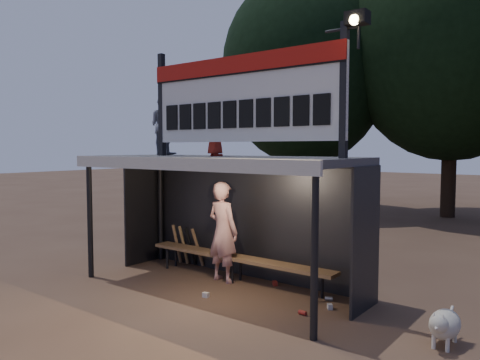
% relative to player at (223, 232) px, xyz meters
% --- Properties ---
extents(ground, '(80.00, 80.00, 0.00)m').
position_rel_player_xyz_m(ground, '(0.22, -0.43, -0.93)').
color(ground, '#503728').
rests_on(ground, ground).
extents(player, '(0.72, 0.51, 1.85)m').
position_rel_player_xyz_m(player, '(0.00, 0.00, 0.00)').
color(player, silver).
rests_on(player, ground).
extents(child_a, '(0.63, 0.53, 1.18)m').
position_rel_player_xyz_m(child_a, '(-1.41, -0.14, 1.99)').
color(child_a, slate).
rests_on(child_a, dugout_shelter).
extents(child_b, '(0.51, 0.46, 0.87)m').
position_rel_player_xyz_m(child_b, '(0.04, -0.25, 1.83)').
color(child_b, '#A22518').
rests_on(child_b, dugout_shelter).
extents(dugout_shelter, '(5.10, 2.08, 2.32)m').
position_rel_player_xyz_m(dugout_shelter, '(0.22, -0.18, 0.92)').
color(dugout_shelter, '#424245').
rests_on(dugout_shelter, ground).
extents(scoreboard_assembly, '(4.10, 0.27, 1.99)m').
position_rel_player_xyz_m(scoreboard_assembly, '(0.78, -0.44, 2.40)').
color(scoreboard_assembly, black).
rests_on(scoreboard_assembly, dugout_shelter).
extents(bench, '(4.00, 0.35, 0.48)m').
position_rel_player_xyz_m(bench, '(0.22, 0.12, -0.49)').
color(bench, olive).
rests_on(bench, ground).
extents(tree_left, '(6.46, 6.46, 9.27)m').
position_rel_player_xyz_m(tree_left, '(-3.78, 9.57, 4.59)').
color(tree_left, '#301E15').
rests_on(tree_left, ground).
extents(tree_mid, '(7.22, 7.22, 10.36)m').
position_rel_player_xyz_m(tree_mid, '(1.22, 11.07, 5.24)').
color(tree_mid, black).
rests_on(tree_mid, ground).
extents(dog, '(0.36, 0.81, 0.49)m').
position_rel_player_xyz_m(dog, '(4.00, -0.52, -0.65)').
color(dog, beige).
rests_on(dog, ground).
extents(bats, '(0.68, 0.35, 0.84)m').
position_rel_player_xyz_m(bats, '(-1.30, 0.39, -0.50)').
color(bats, '#9F734A').
rests_on(bats, ground).
extents(litter, '(2.00, 1.36, 0.08)m').
position_rel_player_xyz_m(litter, '(1.52, -0.24, -0.89)').
color(litter, '#B52B1F').
rests_on(litter, ground).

